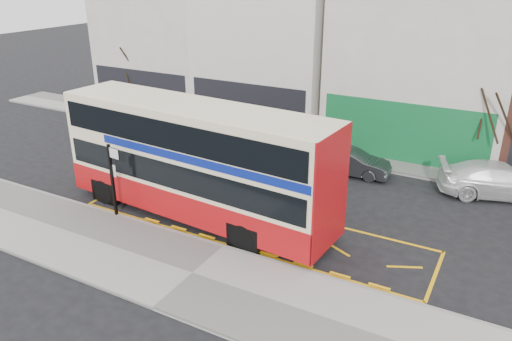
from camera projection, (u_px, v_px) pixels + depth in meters
The scene contains 15 objects.
ground at pixel (229, 244), 18.26m from camera, with size 120.00×120.00×0.00m, color black.
pavement at pixel (192, 274), 16.37m from camera, with size 40.00×4.00×0.15m, color #9F9B96.
kerb at pixel (224, 247), 17.93m from camera, with size 40.00×0.15×0.15m, color gray.
far_pavement at pixel (335, 151), 27.14m from camera, with size 50.00×3.00×0.15m, color #9F9B96.
road_markings at pixel (250, 226), 19.56m from camera, with size 14.00×3.40×0.01m, color #FFB60D, non-canonical shape.
terrace_far_left at pixel (175, 37), 34.52m from camera, with size 8.00×8.01×10.80m.
terrace_left at pixel (278, 37), 30.79m from camera, with size 8.00×8.01×11.80m.
terrace_green_shop at pixel (428, 52), 26.90m from camera, with size 9.00×8.01×11.30m.
double_decker_bus at pixel (196, 160), 19.39m from camera, with size 11.78×3.51×4.64m.
bus_stop_post at pixel (113, 174), 19.41m from camera, with size 0.73×0.19×2.99m.
car_silver at pixel (151, 116), 30.92m from camera, with size 1.81×4.49×1.53m, color #9FA0A4.
car_grey at pixel (350, 162), 24.12m from camera, with size 1.35×3.88×1.28m, color #36393D.
car_white at pixel (499, 180), 21.82m from camera, with size 2.08×5.12×1.48m, color white.
street_tree_left at pixel (134, 54), 32.63m from camera, with size 2.72×2.72×5.86m.
street_tree_right at pixel (501, 101), 22.49m from camera, with size 2.57×2.57×5.54m.
Camera 1 is at (8.45, -13.40, 9.53)m, focal length 35.00 mm.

